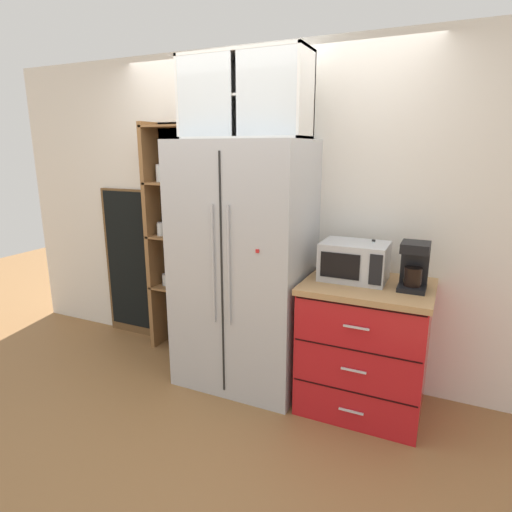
% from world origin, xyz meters
% --- Properties ---
extents(ground_plane, '(10.85, 10.85, 0.00)m').
position_xyz_m(ground_plane, '(0.00, 0.00, 0.00)').
color(ground_plane, olive).
extents(wall_back_cream, '(5.14, 0.10, 2.55)m').
position_xyz_m(wall_back_cream, '(0.00, 0.40, 1.27)').
color(wall_back_cream, silver).
rests_on(wall_back_cream, ground).
extents(refrigerator, '(0.96, 0.70, 1.86)m').
position_xyz_m(refrigerator, '(0.00, 0.01, 0.93)').
color(refrigerator, '#B7BABF').
rests_on(refrigerator, ground).
extents(pantry_shelf_column, '(0.55, 0.27, 2.01)m').
position_xyz_m(pantry_shelf_column, '(-0.77, 0.30, 1.04)').
color(pantry_shelf_column, brown).
rests_on(pantry_shelf_column, ground).
extents(counter_cabinet, '(0.84, 0.68, 0.92)m').
position_xyz_m(counter_cabinet, '(0.93, 0.03, 0.46)').
color(counter_cabinet, red).
rests_on(counter_cabinet, ground).
extents(microwave, '(0.44, 0.33, 0.26)m').
position_xyz_m(microwave, '(0.81, 0.07, 1.05)').
color(microwave, '#B7BABF').
rests_on(microwave, counter_cabinet).
extents(coffee_maker, '(0.17, 0.20, 0.31)m').
position_xyz_m(coffee_maker, '(1.20, 0.03, 1.07)').
color(coffee_maker, black).
rests_on(coffee_maker, counter_cabinet).
extents(mug_cream, '(0.11, 0.08, 0.08)m').
position_xyz_m(mug_cream, '(0.93, -0.02, 0.96)').
color(mug_cream, silver).
rests_on(mug_cream, counter_cabinet).
extents(bottle_clear, '(0.06, 0.06, 0.28)m').
position_xyz_m(bottle_clear, '(0.93, 0.12, 1.04)').
color(bottle_clear, silver).
rests_on(bottle_clear, counter_cabinet).
extents(upper_cabinet, '(0.92, 0.32, 0.57)m').
position_xyz_m(upper_cabinet, '(0.00, 0.06, 2.14)').
color(upper_cabinet, silver).
rests_on(upper_cabinet, refrigerator).
extents(chalkboard_menu, '(0.60, 0.04, 1.43)m').
position_xyz_m(chalkboard_menu, '(-1.37, 0.33, 0.72)').
color(chalkboard_menu, brown).
rests_on(chalkboard_menu, ground).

